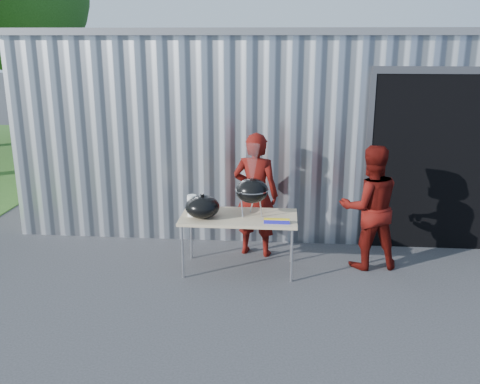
# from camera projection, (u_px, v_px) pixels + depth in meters

# --- Properties ---
(ground) EXTENTS (80.00, 80.00, 0.00)m
(ground) POSITION_uv_depth(u_px,v_px,m) (209.00, 291.00, 6.50)
(ground) COLOR #333335
(building) EXTENTS (8.20, 6.20, 3.10)m
(building) POSITION_uv_depth(u_px,v_px,m) (287.00, 114.00, 10.39)
(building) COLOR silver
(building) RESTS_ON ground
(folding_table) EXTENTS (1.50, 0.75, 0.75)m
(folding_table) POSITION_uv_depth(u_px,v_px,m) (239.00, 219.00, 6.92)
(folding_table) COLOR tan
(folding_table) RESTS_ON ground
(kettle_grill) EXTENTS (0.43, 0.43, 0.93)m
(kettle_grill) POSITION_uv_depth(u_px,v_px,m) (252.00, 184.00, 6.81)
(kettle_grill) COLOR black
(kettle_grill) RESTS_ON folding_table
(grill_lid) EXTENTS (0.44, 0.44, 0.32)m
(grill_lid) POSITION_uv_depth(u_px,v_px,m) (202.00, 207.00, 6.81)
(grill_lid) COLOR black
(grill_lid) RESTS_ON folding_table
(paper_towels) EXTENTS (0.12, 0.12, 0.28)m
(paper_towels) POSITION_uv_depth(u_px,v_px,m) (192.00, 206.00, 6.87)
(paper_towels) COLOR white
(paper_towels) RESTS_ON folding_table
(white_tub) EXTENTS (0.20, 0.15, 0.10)m
(white_tub) POSITION_uv_depth(u_px,v_px,m) (199.00, 207.00, 7.09)
(white_tub) COLOR white
(white_tub) RESTS_ON folding_table
(foil_box) EXTENTS (0.32, 0.06, 0.06)m
(foil_box) POSITION_uv_depth(u_px,v_px,m) (277.00, 221.00, 6.62)
(foil_box) COLOR #1C1AA9
(foil_box) RESTS_ON folding_table
(person_cook) EXTENTS (0.71, 0.54, 1.75)m
(person_cook) POSITION_uv_depth(u_px,v_px,m) (256.00, 195.00, 7.40)
(person_cook) COLOR #4C0B07
(person_cook) RESTS_ON ground
(person_bystander) EXTENTS (0.90, 0.76, 1.66)m
(person_bystander) POSITION_uv_depth(u_px,v_px,m) (370.00, 207.00, 7.00)
(person_bystander) COLOR #4C0B07
(person_bystander) RESTS_ON ground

